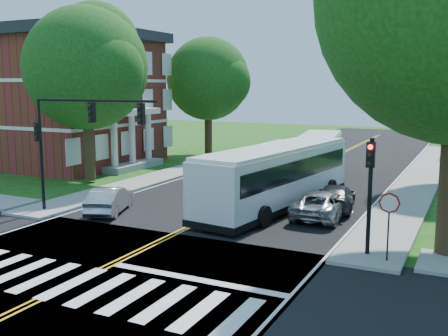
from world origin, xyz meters
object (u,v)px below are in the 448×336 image
Objects in this scene: hatchback at (110,200)px; dark_sedan at (336,197)px; signal_nw at (75,129)px; bus_lead at (277,175)px; bus_follow at (316,157)px; suv at (323,204)px; signal_ne at (370,181)px.

hatchback is 0.90× the size of dark_sedan.
signal_nw is at bearing 37.05° from hatchback.
signal_nw reaches higher than dark_sedan.
bus_lead is at bearing 37.43° from signal_nw.
bus_follow is (7.71, 14.83, -2.78)m from signal_nw.
hatchback is at bearing 21.44° from suv.
hatchback is (-6.85, -13.45, -0.91)m from bus_follow.
signal_ne is (14.06, 0.01, -1.41)m from signal_nw.
hatchback is (0.86, 1.38, -3.69)m from signal_nw.
signal_ne reaches higher than suv.
signal_nw is 4.04m from hatchback.
signal_ne is 8.04m from dark_sedan.
dark_sedan is at bearing 104.06° from bus_follow.
signal_ne reaches higher than bus_follow.
bus_lead is at bearing -167.35° from hatchback.
bus_lead is at bearing -18.70° from suv.
hatchback is at bearing 58.03° from signal_nw.
hatchback is 0.85× the size of suv.
bus_follow is 2.61× the size of dark_sedan.
signal_ne is 0.97× the size of dark_sedan.
signal_ne is 0.91× the size of suv.
hatchback reaches higher than suv.
hatchback is at bearing 53.74° from bus_follow.
dark_sedan is (0.14, 1.88, -0.01)m from suv.
suv reaches higher than dark_sedan.
signal_nw is 1.57× the size of dark_sedan.
bus_follow is 15.12m from hatchback.
hatchback is (-7.24, -4.82, -1.05)m from bus_lead.
suv is 1.89m from dark_sedan.
bus_lead is 2.68× the size of suv.
suv is 1.06× the size of dark_sedan.
bus_follow is at bearing 113.16° from signal_ne.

